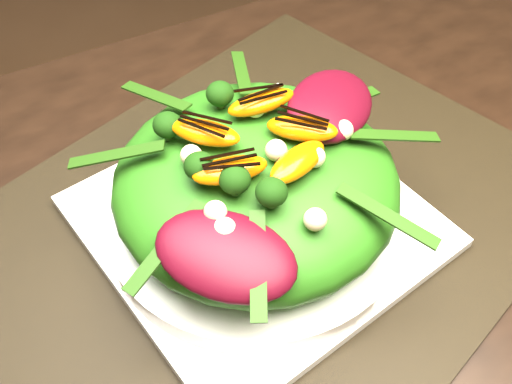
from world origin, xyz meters
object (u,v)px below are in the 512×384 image
dining_table (511,261)px  orange_segment (222,127)px  lettuce_mound (256,182)px  plate_base (256,221)px  salad_bowl (256,211)px  placemat (256,226)px

dining_table → orange_segment: size_ratio=28.73×
lettuce_mound → orange_segment: orange_segment is taller
plate_base → salad_bowl: (0.00, 0.00, 0.01)m
placemat → plate_base: size_ratio=2.03×
dining_table → salad_bowl: (-0.19, 0.13, 0.04)m
salad_bowl → orange_segment: (-0.02, 0.03, 0.08)m
orange_segment → dining_table: bearing=-36.3°
lettuce_mound → salad_bowl: bearing=135.0°
placemat → lettuce_mound: (0.00, -0.00, 0.06)m
dining_table → plate_base: dining_table is taller
dining_table → plate_base: 0.23m
lettuce_mound → orange_segment: (-0.02, 0.03, 0.05)m
placemat → salad_bowl: size_ratio=2.06×
plate_base → orange_segment: bearing=121.7°
dining_table → placemat: 0.23m
dining_table → placemat: (-0.19, 0.13, 0.02)m
orange_segment → lettuce_mound: bearing=-58.3°
plate_base → lettuce_mound: lettuce_mound is taller
dining_table → lettuce_mound: bearing=146.6°
salad_bowl → lettuce_mound: bearing=-45.0°
plate_base → salad_bowl: 0.01m
dining_table → plate_base: (-0.19, 0.13, 0.03)m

